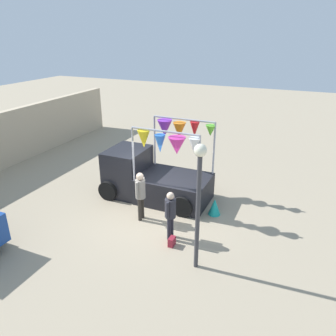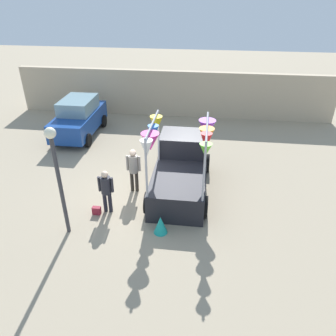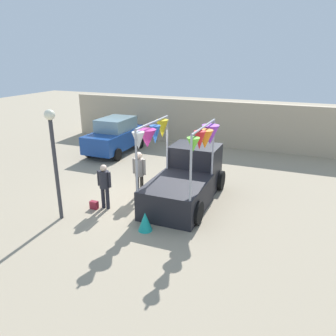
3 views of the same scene
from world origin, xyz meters
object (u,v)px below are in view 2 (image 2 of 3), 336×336
at_px(parked_car, 79,117).
at_px(person_vendor, 134,167).
at_px(person_customer, 106,188).
at_px(handbag, 97,211).
at_px(vendor_truck, 181,166).
at_px(street_lamp, 57,167).
at_px(folded_kite_bundle_teal, 160,225).

relative_size(parked_car, person_vendor, 2.31).
distance_m(person_customer, handbag, 0.91).
height_order(vendor_truck, handbag, vendor_truck).
bearing_deg(handbag, person_vendor, 57.84).
xyz_separation_m(parked_car, person_vendor, (3.88, -4.77, 0.11)).
xyz_separation_m(street_lamp, folded_kite_bundle_teal, (2.91, 0.32, -2.06)).
bearing_deg(person_vendor, parked_car, 129.11).
distance_m(person_vendor, street_lamp, 3.27).
bearing_deg(folded_kite_bundle_teal, street_lamp, -173.75).
bearing_deg(street_lamp, person_customer, 50.95).
distance_m(person_customer, street_lamp, 2.06).
bearing_deg(person_vendor, handbag, -122.16).
height_order(person_customer, street_lamp, street_lamp).
height_order(parked_car, street_lamp, street_lamp).
relative_size(person_vendor, street_lamp, 0.49).
relative_size(person_vendor, folded_kite_bundle_teal, 2.89).
distance_m(parked_car, person_customer, 6.94).
distance_m(parked_car, folded_kite_bundle_teal, 8.74).
bearing_deg(vendor_truck, person_customer, -141.83).
bearing_deg(street_lamp, handbag, 58.23).
height_order(person_customer, handbag, person_customer).
bearing_deg(folded_kite_bundle_teal, person_customer, 156.23).
relative_size(vendor_truck, street_lamp, 1.13).
bearing_deg(person_customer, vendor_truck, 38.17).
bearing_deg(vendor_truck, street_lamp, -137.52).
bearing_deg(person_vendor, street_lamp, -122.01).
height_order(handbag, folded_kite_bundle_teal, folded_kite_bundle_teal).
distance_m(handbag, street_lamp, 2.50).
distance_m(person_customer, person_vendor, 1.51).
bearing_deg(person_customer, folded_kite_bundle_teal, -23.77).
distance_m(person_vendor, folded_kite_bundle_teal, 2.69).
relative_size(parked_car, handbag, 14.29).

